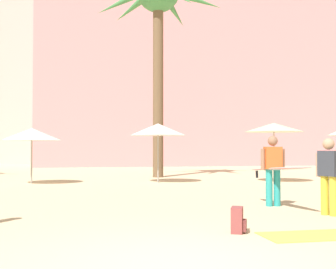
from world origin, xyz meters
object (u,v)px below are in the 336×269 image
(backpack, at_px, (238,220))
(cafe_umbrella_2, at_px, (274,127))
(beach_towel, at_px, (310,236))
(palm_tree_left, at_px, (158,7))
(person_mid_right, at_px, (275,168))
(cafe_umbrella_0, at_px, (32,134))
(cafe_umbrella_1, at_px, (158,129))
(person_mid_center, at_px, (329,173))

(backpack, bearing_deg, cafe_umbrella_2, 87.20)
(beach_towel, bearing_deg, palm_tree_left, 90.43)
(backpack, height_order, person_mid_right, person_mid_right)
(cafe_umbrella_0, height_order, beach_towel, cafe_umbrella_0)
(backpack, bearing_deg, cafe_umbrella_1, 111.83)
(backpack, bearing_deg, person_mid_center, 54.42)
(cafe_umbrella_1, relative_size, backpack, 5.60)
(cafe_umbrella_1, height_order, beach_towel, cafe_umbrella_1)
(backpack, relative_size, person_mid_right, 0.16)
(cafe_umbrella_2, bearing_deg, beach_towel, -110.96)
(cafe_umbrella_0, height_order, cafe_umbrella_2, cafe_umbrella_2)
(cafe_umbrella_2, xyz_separation_m, person_mid_right, (-3.08, -7.03, -1.29))
(person_mid_right, bearing_deg, beach_towel, -14.18)
(cafe_umbrella_2, height_order, person_mid_center, cafe_umbrella_2)
(beach_towel, distance_m, backpack, 1.14)
(cafe_umbrella_2, xyz_separation_m, backpack, (-5.02, -9.94, -2.00))
(beach_towel, bearing_deg, person_mid_center, 53.04)
(cafe_umbrella_0, xyz_separation_m, beach_towel, (5.51, -11.31, -1.90))
(backpack, xyz_separation_m, person_mid_right, (1.94, 2.91, 0.71))
(cafe_umbrella_2, bearing_deg, cafe_umbrella_0, 174.57)
(cafe_umbrella_2, bearing_deg, backpack, -116.76)
(cafe_umbrella_0, distance_m, person_mid_right, 10.26)
(person_mid_right, height_order, person_mid_center, person_mid_right)
(beach_towel, height_order, person_mid_center, person_mid_center)
(beach_towel, relative_size, backpack, 3.62)
(beach_towel, relative_size, person_mid_right, 0.57)
(cafe_umbrella_0, bearing_deg, palm_tree_left, 28.80)
(backpack, bearing_deg, cafe_umbrella_0, 136.41)
(palm_tree_left, bearing_deg, cafe_umbrella_1, -99.32)
(cafe_umbrella_1, distance_m, backpack, 10.78)
(cafe_umbrella_2, relative_size, person_mid_center, 1.51)
(cafe_umbrella_1, height_order, person_mid_right, cafe_umbrella_1)
(cafe_umbrella_0, distance_m, cafe_umbrella_2, 9.55)
(cafe_umbrella_2, bearing_deg, person_mid_right, -113.63)
(palm_tree_left, height_order, cafe_umbrella_2, palm_tree_left)
(palm_tree_left, relative_size, cafe_umbrella_0, 4.49)
(person_mid_right, bearing_deg, cafe_umbrella_2, 157.29)
(cafe_umbrella_1, bearing_deg, backpack, -92.13)
(cafe_umbrella_1, xyz_separation_m, cafe_umbrella_2, (4.62, -0.66, 0.09))
(backpack, xyz_separation_m, person_mid_center, (2.47, 1.45, 0.66))
(beach_towel, bearing_deg, cafe_umbrella_0, 115.99)
(cafe_umbrella_2, height_order, backpack, cafe_umbrella_2)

